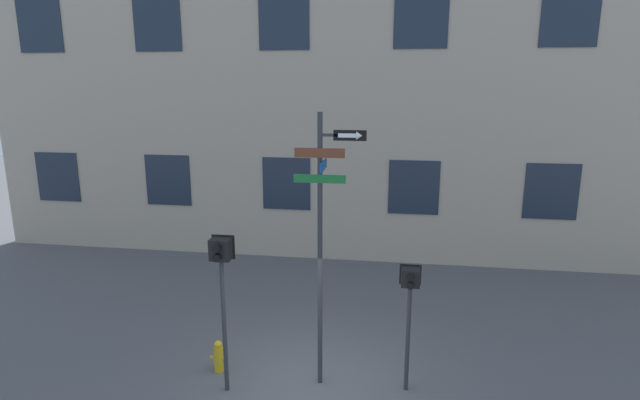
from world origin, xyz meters
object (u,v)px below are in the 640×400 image
at_px(pedestrian_signal_left, 222,271).
at_px(fire_hydrant, 219,357).
at_px(pedestrian_signal_right, 410,295).
at_px(street_sign_pole, 323,232).

relative_size(pedestrian_signal_left, fire_hydrant, 4.52).
xyz_separation_m(pedestrian_signal_left, fire_hydrant, (-0.36, 0.57, -2.03)).
bearing_deg(fire_hydrant, pedestrian_signal_right, -0.86).
bearing_deg(street_sign_pole, pedestrian_signal_right, 0.60).
distance_m(street_sign_pole, fire_hydrant, 3.40).
distance_m(pedestrian_signal_left, fire_hydrant, 2.14).
height_order(pedestrian_signal_left, pedestrian_signal_right, pedestrian_signal_left).
bearing_deg(pedestrian_signal_right, street_sign_pole, -179.40).
xyz_separation_m(pedestrian_signal_right, fire_hydrant, (-3.65, 0.05, -1.57)).
height_order(pedestrian_signal_right, fire_hydrant, pedestrian_signal_right).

